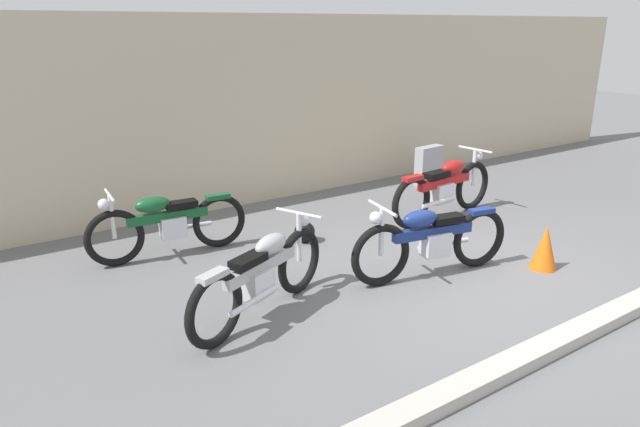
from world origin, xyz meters
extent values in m
plane|color=slate|center=(0.00, 0.00, 0.00)|extent=(40.00, 40.00, 0.00)
cube|color=beige|center=(0.00, 4.18, 1.51)|extent=(18.00, 0.30, 3.01)
cube|color=#B7B2A8|center=(0.00, -1.58, 0.06)|extent=(18.00, 0.24, 0.12)
cube|color=#9E9EA3|center=(2.46, 3.24, 0.36)|extent=(0.61, 0.26, 0.72)
sphere|color=black|center=(-1.07, 2.02, 0.14)|extent=(0.29, 0.29, 0.29)
cone|color=orange|center=(0.86, -0.38, 0.28)|extent=(0.32, 0.32, 0.55)
torus|color=black|center=(1.96, 1.76, 0.39)|extent=(0.79, 0.17, 0.78)
torus|color=black|center=(0.52, 1.63, 0.39)|extent=(0.79, 0.17, 0.78)
cube|color=silver|center=(1.19, 1.69, 0.41)|extent=(0.36, 0.24, 0.30)
cube|color=#B21919|center=(1.24, 1.69, 0.58)|extent=(1.10, 0.21, 0.13)
ellipsoid|color=#B21919|center=(1.43, 1.71, 0.78)|extent=(0.49, 0.26, 0.21)
cube|color=black|center=(1.05, 1.68, 0.72)|extent=(0.44, 0.23, 0.09)
cube|color=#B21919|center=(0.52, 1.63, 0.75)|extent=(0.35, 0.16, 0.06)
cylinder|color=silver|center=(1.96, 1.76, 0.68)|extent=(0.06, 0.06, 0.59)
cylinder|color=silver|center=(1.96, 1.76, 0.98)|extent=(0.09, 0.62, 0.04)
sphere|color=silver|center=(2.05, 1.77, 0.87)|extent=(0.15, 0.15, 0.15)
cylinder|color=silver|center=(0.99, 1.54, 0.34)|extent=(0.75, 0.13, 0.06)
torus|color=black|center=(-1.10, 0.38, 0.37)|extent=(0.75, 0.23, 0.74)
torus|color=black|center=(0.25, 0.13, 0.37)|extent=(0.75, 0.23, 0.74)
cube|color=silver|center=(-0.38, 0.24, 0.39)|extent=(0.36, 0.26, 0.28)
cube|color=navy|center=(-0.43, 0.25, 0.55)|extent=(1.04, 0.29, 0.12)
ellipsoid|color=navy|center=(-0.61, 0.29, 0.74)|extent=(0.48, 0.28, 0.20)
cube|color=black|center=(-0.25, 0.22, 0.69)|extent=(0.43, 0.25, 0.08)
cube|color=navy|center=(0.25, 0.13, 0.72)|extent=(0.34, 0.18, 0.06)
cylinder|color=silver|center=(-1.10, 0.38, 0.65)|extent=(0.06, 0.06, 0.56)
cylinder|color=silver|center=(-1.10, 0.38, 0.93)|extent=(0.14, 0.59, 0.04)
sphere|color=silver|center=(-1.18, 0.39, 0.83)|extent=(0.14, 0.14, 0.14)
cylinder|color=silver|center=(-0.16, 0.33, 0.32)|extent=(0.71, 0.19, 0.06)
torus|color=black|center=(-3.43, 2.64, 0.36)|extent=(0.73, 0.16, 0.72)
torus|color=black|center=(-2.10, 2.52, 0.36)|extent=(0.73, 0.16, 0.72)
cube|color=silver|center=(-2.71, 2.58, 0.38)|extent=(0.33, 0.23, 0.28)
cube|color=#145128|center=(-2.76, 2.58, 0.54)|extent=(1.02, 0.19, 0.12)
ellipsoid|color=#145128|center=(-2.94, 2.60, 0.72)|extent=(0.45, 0.24, 0.20)
cube|color=black|center=(-2.59, 2.57, 0.67)|extent=(0.41, 0.21, 0.08)
cube|color=#145128|center=(-2.10, 2.52, 0.70)|extent=(0.33, 0.15, 0.06)
cylinder|color=silver|center=(-3.43, 2.64, 0.63)|extent=(0.06, 0.06, 0.55)
cylinder|color=silver|center=(-3.43, 2.64, 0.91)|extent=(0.09, 0.58, 0.04)
sphere|color=silver|center=(-3.51, 2.65, 0.81)|extent=(0.14, 0.14, 0.14)
cylinder|color=silver|center=(-2.51, 2.68, 0.31)|extent=(0.70, 0.12, 0.06)
torus|color=black|center=(-1.95, 0.76, 0.37)|extent=(0.71, 0.37, 0.74)
torus|color=black|center=(-3.20, 0.23, 0.37)|extent=(0.71, 0.37, 0.74)
cube|color=silver|center=(-2.62, 0.48, 0.39)|extent=(0.38, 0.31, 0.28)
cube|color=#ADADB2|center=(-2.57, 0.50, 0.55)|extent=(0.99, 0.50, 0.12)
ellipsoid|color=#ADADB2|center=(-2.40, 0.57, 0.73)|extent=(0.49, 0.36, 0.20)
cube|color=black|center=(-2.74, 0.43, 0.68)|extent=(0.44, 0.33, 0.08)
cube|color=#ADADB2|center=(-3.20, 0.23, 0.71)|extent=(0.34, 0.24, 0.06)
cylinder|color=silver|center=(-1.95, 0.76, 0.64)|extent=(0.06, 0.06, 0.55)
cylinder|color=silver|center=(-1.95, 0.76, 0.92)|extent=(0.26, 0.55, 0.04)
sphere|color=silver|center=(-1.87, 0.80, 0.82)|extent=(0.14, 0.14, 0.14)
cylinder|color=silver|center=(-2.75, 0.29, 0.32)|extent=(0.67, 0.33, 0.06)
camera|label=1|loc=(-5.04, -4.20, 2.85)|focal=32.22mm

